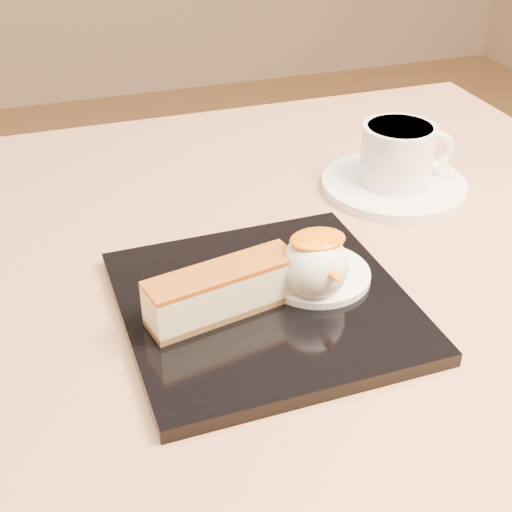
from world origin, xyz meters
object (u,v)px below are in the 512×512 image
object	(u,v)px
ice_cream_scoop	(315,266)
coffee_cup	(399,153)
saucer	(394,185)
dessert_plate	(264,305)
cheesecake	(223,291)
table	(288,414)

from	to	relation	value
ice_cream_scoop	coffee_cup	size ratio (longest dim) A/B	0.53
saucer	dessert_plate	bearing A→B (deg)	-141.79
coffee_cup	dessert_plate	bearing A→B (deg)	-136.63
dessert_plate	saucer	size ratio (longest dim) A/B	1.47
cheesecake	coffee_cup	size ratio (longest dim) A/B	1.23
dessert_plate	ice_cream_scoop	size ratio (longest dim) A/B	4.16
saucer	coffee_cup	size ratio (longest dim) A/B	1.50
ice_cream_scoop	coffee_cup	distance (m)	0.23
table	saucer	size ratio (longest dim) A/B	5.33
dessert_plate	cheesecake	size ratio (longest dim) A/B	1.78
cheesecake	saucer	world-z (taller)	cheesecake
cheesecake	ice_cream_scoop	size ratio (longest dim) A/B	2.33
table	saucer	bearing A→B (deg)	37.61
dessert_plate	ice_cream_scoop	world-z (taller)	ice_cream_scoop
dessert_plate	coffee_cup	world-z (taller)	coffee_cup
cheesecake	saucer	xyz separation A→B (m)	(0.23, 0.16, -0.03)
table	saucer	distance (m)	0.26
ice_cream_scoop	saucer	world-z (taller)	ice_cream_scoop
table	ice_cream_scoop	size ratio (longest dim) A/B	15.11
saucer	ice_cream_scoop	bearing A→B (deg)	-134.46
dessert_plate	cheesecake	distance (m)	0.04
coffee_cup	saucer	bearing A→B (deg)	180.00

